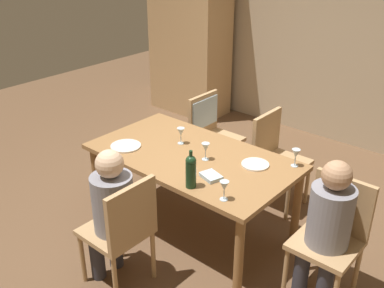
# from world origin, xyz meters

# --- Properties ---
(ground_plane) EXTENTS (10.00, 10.00, 0.00)m
(ground_plane) POSITION_xyz_m (0.00, 0.00, 0.00)
(ground_plane) COLOR brown
(rear_room_partition) EXTENTS (6.40, 0.12, 2.70)m
(rear_room_partition) POSITION_xyz_m (0.00, 2.69, 1.35)
(rear_room_partition) COLOR tan
(rear_room_partition) RESTS_ON ground_plane
(armoire_cabinet) EXTENTS (1.18, 0.62, 2.18)m
(armoire_cabinet) POSITION_xyz_m (-1.97, 2.24, 1.10)
(armoire_cabinet) COLOR tan
(armoire_cabinet) RESTS_ON ground_plane
(dining_table) EXTENTS (1.75, 0.98, 0.76)m
(dining_table) POSITION_xyz_m (0.00, 0.00, 0.67)
(dining_table) COLOR olive
(dining_table) RESTS_ON ground_plane
(chair_right_end) EXTENTS (0.44, 0.44, 0.92)m
(chair_right_end) POSITION_xyz_m (1.25, 0.09, 0.53)
(chair_right_end) COLOR tan
(chair_right_end) RESTS_ON ground_plane
(chair_near) EXTENTS (0.44, 0.44, 0.92)m
(chair_near) POSITION_xyz_m (0.09, -0.87, 0.53)
(chair_near) COLOR tan
(chair_near) RESTS_ON ground_plane
(chair_far_right) EXTENTS (0.44, 0.44, 0.92)m
(chair_far_right) POSITION_xyz_m (0.31, 0.87, 0.53)
(chair_far_right) COLOR tan
(chair_far_right) RESTS_ON ground_plane
(chair_far_left) EXTENTS (0.46, 0.44, 0.92)m
(chair_far_left) POSITION_xyz_m (-0.52, 0.87, 0.59)
(chair_far_left) COLOR tan
(chair_far_left) RESTS_ON ground_plane
(person_woman_host) EXTENTS (0.30, 0.35, 1.13)m
(person_woman_host) POSITION_xyz_m (1.25, -0.03, 0.65)
(person_woman_host) COLOR #33333D
(person_woman_host) RESTS_ON ground_plane
(person_man_bearded) EXTENTS (0.35, 0.30, 1.13)m
(person_man_bearded) POSITION_xyz_m (-0.03, -0.87, 0.65)
(person_man_bearded) COLOR #33333D
(person_man_bearded) RESTS_ON ground_plane
(wine_bottle_tall_green) EXTENTS (0.08, 0.08, 0.30)m
(wine_bottle_tall_green) POSITION_xyz_m (0.33, -0.40, 0.89)
(wine_bottle_tall_green) COLOR #19381E
(wine_bottle_tall_green) RESTS_ON dining_table
(wine_glass_near_left) EXTENTS (0.07, 0.07, 0.15)m
(wine_glass_near_left) POSITION_xyz_m (0.14, 0.01, 0.86)
(wine_glass_near_left) COLOR silver
(wine_glass_near_left) RESTS_ON dining_table
(wine_glass_centre) EXTENTS (0.07, 0.07, 0.15)m
(wine_glass_centre) POSITION_xyz_m (0.75, 0.39, 0.86)
(wine_glass_centre) COLOR silver
(wine_glass_centre) RESTS_ON dining_table
(wine_glass_near_right) EXTENTS (0.07, 0.07, 0.15)m
(wine_glass_near_right) POSITION_xyz_m (0.62, -0.38, 0.86)
(wine_glass_near_right) COLOR silver
(wine_glass_near_right) RESTS_ON dining_table
(wine_glass_far) EXTENTS (0.07, 0.07, 0.15)m
(wine_glass_far) POSITION_xyz_m (-0.22, 0.10, 0.86)
(wine_glass_far) COLOR silver
(wine_glass_far) RESTS_ON dining_table
(dinner_plate_host) EXTENTS (0.27, 0.27, 0.01)m
(dinner_plate_host) POSITION_xyz_m (-0.54, -0.26, 0.76)
(dinner_plate_host) COLOR silver
(dinner_plate_host) RESTS_ON dining_table
(dinner_plate_guest_left) EXTENTS (0.22, 0.22, 0.01)m
(dinner_plate_guest_left) POSITION_xyz_m (0.51, 0.19, 0.76)
(dinner_plate_guest_left) COLOR silver
(dinner_plate_guest_left) RESTS_ON dining_table
(folded_napkin) EXTENTS (0.19, 0.16, 0.03)m
(folded_napkin) POSITION_xyz_m (0.36, -0.20, 0.77)
(folded_napkin) COLOR #ADC6D6
(folded_napkin) RESTS_ON dining_table
(handbag) EXTENTS (0.18, 0.30, 0.22)m
(handbag) POSITION_xyz_m (-0.04, 0.87, 0.11)
(handbag) COLOR brown
(handbag) RESTS_ON ground_plane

